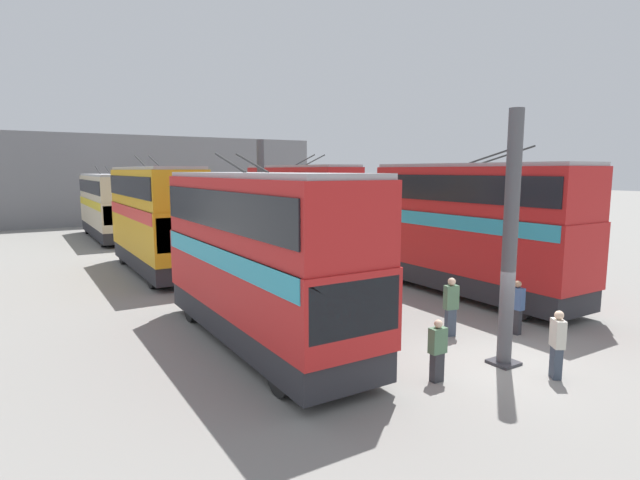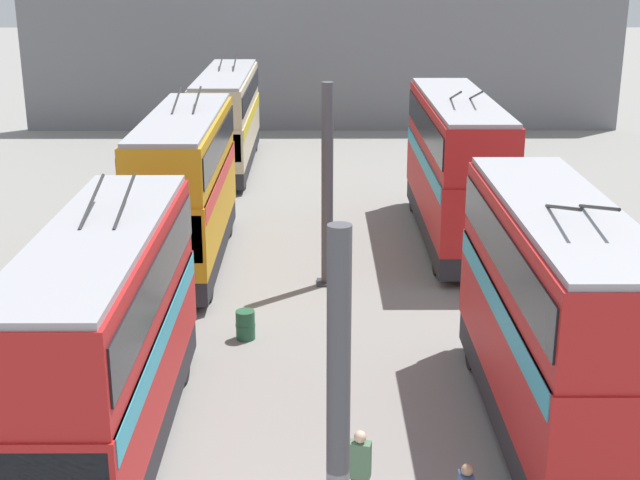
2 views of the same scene
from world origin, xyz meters
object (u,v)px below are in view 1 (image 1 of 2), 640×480
Objects in this scene: person_by_left_row at (517,306)px; bus_left_far at (299,202)px; person_aisle_midway at (451,305)px; person_aisle_foreground at (557,343)px; bus_right_mid at (156,213)px; bus_left_near at (473,222)px; bus_right_near at (259,249)px; bus_right_far at (108,202)px; oil_drum at (255,282)px; person_by_right_row at (437,349)px.

bus_left_far is at bearing -100.27° from person_by_left_row.
person_aisle_foreground is (-3.63, 0.15, -0.07)m from person_aisle_midway.
bus_right_mid is 5.69× the size of person_by_left_row.
bus_left_near reaches higher than bus_right_near.
bus_right_far is at bearing -0.00° from bus_right_near.
person_by_left_row is at bearing 148.67° from bus_left_near.
bus_right_mid reaches higher than person_aisle_midway.
oil_drum is (-20.93, -2.46, -2.31)m from bus_right_far.
bus_right_mid is 15.67m from person_aisle_midway.
bus_right_mid is at bearing 21.24° from oil_drum.
bus_left_near is 11.28× the size of oil_drum.
bus_left_near reaches higher than person_by_right_row.
oil_drum is at bearing -147.97° from person_aisle_midway.
bus_left_near is at bearing -86.09° from bus_right_near.
bus_right_near reaches higher than person_aisle_foreground.
person_aisle_foreground reaches higher than oil_drum.
bus_right_near is 6.78m from oil_drum.
person_by_right_row is at bearing -37.86° from person_aisle_midway.
bus_left_far reaches higher than person_aisle_foreground.
bus_left_near reaches higher than person_aisle_foreground.
bus_right_mid is at bearing 105.67° from bus_left_far.
bus_left_far reaches higher than bus_right_mid.
person_aisle_midway is at bearing -49.34° from person_by_right_row.
bus_right_far reaches higher than person_by_left_row.
bus_right_mid is at bearing -67.91° from person_by_left_row.
bus_right_near is 8.18m from person_aisle_foreground.
person_by_right_row is at bearing 5.38° from person_aisle_foreground.
bus_right_far is 13.53× the size of oil_drum.
person_by_left_row is at bearing -93.46° from person_aisle_foreground.
person_aisle_midway is 3.64m from person_aisle_foreground.
bus_left_near is 27.83m from bus_right_far.
bus_left_near is 9.64m from bus_right_near.
bus_right_far is (26.77, -0.00, -0.12)m from bus_right_near.
bus_left_far is 17.71m from bus_right_near.
bus_left_near is 14.22m from bus_left_far.
bus_right_mid is 19.07m from person_aisle_foreground.
person_aisle_foreground is at bearing -167.39° from oil_drum.
person_by_left_row is (-3.38, -7.15, -1.94)m from bus_right_near.
person_by_right_row is (-16.85, -2.51, -2.18)m from bus_right_mid.
bus_right_mid reaches higher than bus_right_near.
bus_right_far is at bearing -79.25° from person_by_left_row.
person_by_right_row is 10.52m from oil_drum.
person_by_left_row reaches higher than oil_drum.
bus_left_near is at bearing -180.00° from bus_left_far.
bus_left_far reaches higher than person_by_right_row.
bus_right_far is (14.59, 0.00, -0.26)m from bus_right_mid.
bus_right_mid reaches higher than person_by_left_row.
bus_right_far is 7.32× the size of person_by_right_row.
person_aisle_midway is at bearing 165.96° from bus_left_far.
bus_left_near is at bearing -159.79° from bus_right_far.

